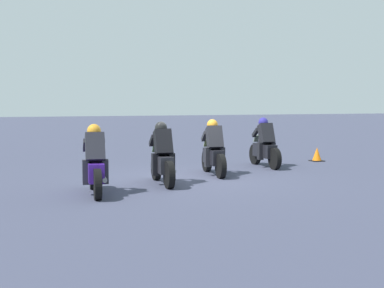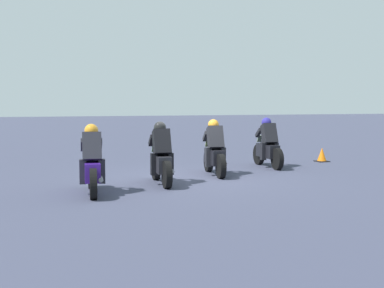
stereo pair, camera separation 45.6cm
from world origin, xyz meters
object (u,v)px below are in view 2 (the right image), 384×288
object	(u,v)px
traffic_cone	(322,155)
rider_lane_b	(214,152)
rider_lane_a	(268,147)
rider_lane_d	(92,165)
rider_lane_c	(161,158)

from	to	relation	value
traffic_cone	rider_lane_b	bearing A→B (deg)	112.19
rider_lane_a	rider_lane_b	distance (m)	2.41
rider_lane_d	rider_lane_b	bearing A→B (deg)	-55.88
rider_lane_a	traffic_cone	bearing A→B (deg)	-69.13
rider_lane_c	rider_lane_d	size ratio (longest dim) A/B	1.00
rider_lane_a	rider_lane_c	distance (m)	4.49
traffic_cone	rider_lane_a	bearing A→B (deg)	107.61
rider_lane_d	traffic_cone	bearing A→B (deg)	-59.12
rider_lane_b	traffic_cone	xyz separation A→B (m)	(1.84, -4.52, -0.41)
rider_lane_a	traffic_cone	world-z (taller)	rider_lane_a
rider_lane_c	rider_lane_a	bearing A→B (deg)	-57.10
rider_lane_b	rider_lane_d	size ratio (longest dim) A/B	1.00
rider_lane_b	traffic_cone	bearing A→B (deg)	-60.75
rider_lane_b	traffic_cone	world-z (taller)	rider_lane_b
rider_lane_a	rider_lane_d	world-z (taller)	same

